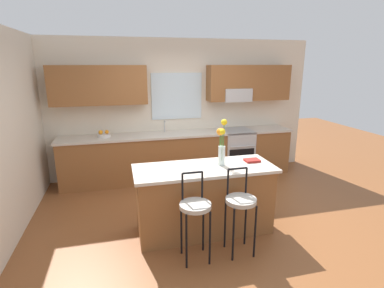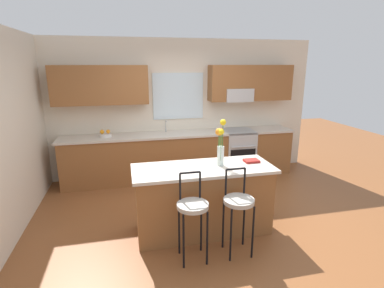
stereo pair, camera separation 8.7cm
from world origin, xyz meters
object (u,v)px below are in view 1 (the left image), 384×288
object	(u,v)px
flower_vase	(222,142)
fruit_bowl_oranges	(104,135)
bar_stool_near	(195,209)
bar_stool_middle	(241,204)
kitchen_island	(204,199)
cookbook	(252,160)
oven_range	(236,152)

from	to	relation	value
flower_vase	fruit_bowl_oranges	bearing A→B (deg)	128.14
bar_stool_near	bar_stool_middle	distance (m)	0.55
kitchen_island	cookbook	bearing A→B (deg)	4.84
bar_stool_near	oven_range	bearing A→B (deg)	58.92
oven_range	fruit_bowl_oranges	size ratio (longest dim) A/B	3.83
kitchen_island	fruit_bowl_oranges	distance (m)	2.47
oven_range	bar_stool_middle	distance (m)	2.76
cookbook	bar_stool_middle	bearing A→B (deg)	-123.95
bar_stool_middle	fruit_bowl_oranges	bearing A→B (deg)	121.83
cookbook	oven_range	bearing A→B (deg)	73.53
bar_stool_middle	oven_range	bearing A→B (deg)	68.77
kitchen_island	cookbook	xyz separation A→B (m)	(0.70, 0.06, 0.47)
kitchen_island	bar_stool_near	world-z (taller)	bar_stool_near
fruit_bowl_oranges	cookbook	bearing A→B (deg)	-43.97
oven_range	fruit_bowl_oranges	bearing A→B (deg)	179.46
bar_stool_middle	fruit_bowl_oranges	size ratio (longest dim) A/B	4.34
bar_stool_middle	flower_vase	xyz separation A→B (m)	(-0.04, 0.59, 0.60)
kitchen_island	flower_vase	world-z (taller)	flower_vase
flower_vase	fruit_bowl_oranges	xyz separation A→B (m)	(-1.57, 2.00, -0.28)
bar_stool_near	cookbook	xyz separation A→B (m)	(0.97, 0.63, 0.30)
bar_stool_middle	cookbook	world-z (taller)	bar_stool_middle
oven_range	flower_vase	size ratio (longest dim) A/B	1.48
flower_vase	oven_range	bearing A→B (deg)	62.27
kitchen_island	bar_stool_middle	xyz separation A→B (m)	(0.27, -0.57, 0.17)
cookbook	bar_stool_near	bearing A→B (deg)	-147.11
bar_stool_middle	fruit_bowl_oranges	world-z (taller)	fruit_bowl_oranges
flower_vase	cookbook	xyz separation A→B (m)	(0.46, 0.04, -0.30)
bar_stool_near	flower_vase	distance (m)	0.99
oven_range	fruit_bowl_oranges	world-z (taller)	fruit_bowl_oranges
bar_stool_middle	cookbook	size ratio (longest dim) A/B	5.21
cookbook	fruit_bowl_oranges	xyz separation A→B (m)	(-2.03, 1.96, 0.03)
kitchen_island	bar_stool_near	bearing A→B (deg)	-115.73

